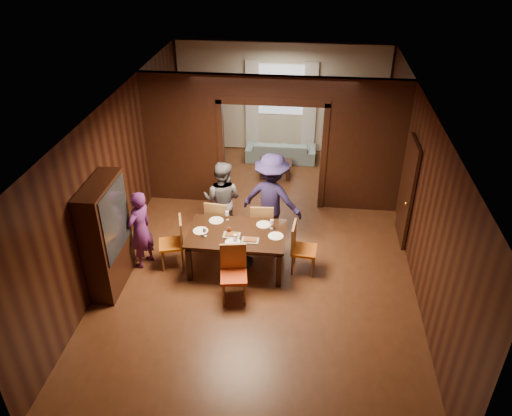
# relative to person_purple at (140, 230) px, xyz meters

# --- Properties ---
(floor) EXTENTS (9.00, 9.00, 0.00)m
(floor) POSITION_rel_person_purple_xyz_m (2.17, 0.90, -0.76)
(floor) COLOR #4F2B16
(floor) RESTS_ON ground
(ceiling) EXTENTS (5.50, 9.00, 0.02)m
(ceiling) POSITION_rel_person_purple_xyz_m (2.17, 0.90, 2.14)
(ceiling) COLOR silver
(ceiling) RESTS_ON room_walls
(room_walls) EXTENTS (5.52, 9.01, 2.90)m
(room_walls) POSITION_rel_person_purple_xyz_m (2.17, 2.79, 0.74)
(room_walls) COLOR black
(room_walls) RESTS_ON floor
(person_purple) EXTENTS (0.55, 0.65, 1.52)m
(person_purple) POSITION_rel_person_purple_xyz_m (0.00, 0.00, 0.00)
(person_purple) COLOR #5A2265
(person_purple) RESTS_ON floor
(person_grey) EXTENTS (0.88, 0.74, 1.63)m
(person_grey) POSITION_rel_person_purple_xyz_m (1.31, 1.12, 0.05)
(person_grey) COLOR #525158
(person_grey) RESTS_ON floor
(person_navy) EXTENTS (1.35, 1.00, 1.86)m
(person_navy) POSITION_rel_person_purple_xyz_m (2.28, 1.08, 0.17)
(person_navy) COLOR #201A41
(person_navy) RESTS_ON floor
(sofa) EXTENTS (1.81, 0.71, 0.53)m
(sofa) POSITION_rel_person_purple_xyz_m (2.23, 4.75, -0.50)
(sofa) COLOR #7C9BA2
(sofa) RESTS_ON floor
(serving_bowl) EXTENTS (0.37, 0.37, 0.09)m
(serving_bowl) POSITION_rel_person_purple_xyz_m (1.85, 0.15, 0.04)
(serving_bowl) COLOR black
(serving_bowl) RESTS_ON dining_table
(dining_table) EXTENTS (1.74, 1.08, 0.76)m
(dining_table) POSITION_rel_person_purple_xyz_m (1.74, 0.10, -0.38)
(dining_table) COLOR black
(dining_table) RESTS_ON floor
(coffee_table) EXTENTS (0.80, 0.50, 0.40)m
(coffee_table) POSITION_rel_person_purple_xyz_m (2.16, 3.79, -0.56)
(coffee_table) COLOR black
(coffee_table) RESTS_ON floor
(chair_left) EXTENTS (0.55, 0.55, 0.97)m
(chair_left) POSITION_rel_person_purple_xyz_m (0.53, 0.05, -0.28)
(chair_left) COLOR orange
(chair_left) RESTS_ON floor
(chair_right) EXTENTS (0.48, 0.48, 0.97)m
(chair_right) POSITION_rel_person_purple_xyz_m (2.96, 0.13, -0.28)
(chair_right) COLOR #C75C12
(chair_right) RESTS_ON floor
(chair_far_l) EXTENTS (0.48, 0.48, 0.97)m
(chair_far_l) POSITION_rel_person_purple_xyz_m (1.27, 0.89, -0.28)
(chair_far_l) COLOR red
(chair_far_l) RESTS_ON floor
(chair_far_r) EXTENTS (0.47, 0.47, 0.97)m
(chair_far_r) POSITION_rel_person_purple_xyz_m (2.12, 0.87, -0.28)
(chair_far_r) COLOR #EF5316
(chair_far_r) RESTS_ON floor
(chair_near) EXTENTS (0.50, 0.50, 0.97)m
(chair_near) POSITION_rel_person_purple_xyz_m (1.81, -0.75, -0.28)
(chair_near) COLOR #DE4214
(chair_near) RESTS_ON floor
(hutch) EXTENTS (0.40, 1.20, 2.00)m
(hutch) POSITION_rel_person_purple_xyz_m (-0.36, -0.60, 0.24)
(hutch) COLOR black
(hutch) RESTS_ON floor
(door_right) EXTENTS (0.06, 0.90, 2.10)m
(door_right) POSITION_rel_person_purple_xyz_m (4.87, 1.40, 0.29)
(door_right) COLOR black
(door_right) RESTS_ON floor
(window_far) EXTENTS (1.20, 0.03, 1.30)m
(window_far) POSITION_rel_person_purple_xyz_m (2.17, 5.34, 0.94)
(window_far) COLOR silver
(window_far) RESTS_ON back_wall
(curtain_left) EXTENTS (0.35, 0.06, 2.40)m
(curtain_left) POSITION_rel_person_purple_xyz_m (1.42, 5.30, 0.49)
(curtain_left) COLOR white
(curtain_left) RESTS_ON back_wall
(curtain_right) EXTENTS (0.35, 0.06, 2.40)m
(curtain_right) POSITION_rel_person_purple_xyz_m (2.92, 5.30, 0.49)
(curtain_right) COLOR white
(curtain_right) RESTS_ON back_wall
(plate_left) EXTENTS (0.27, 0.27, 0.01)m
(plate_left) POSITION_rel_person_purple_xyz_m (1.09, 0.08, 0.00)
(plate_left) COLOR white
(plate_left) RESTS_ON dining_table
(plate_far_l) EXTENTS (0.27, 0.27, 0.01)m
(plate_far_l) POSITION_rel_person_purple_xyz_m (1.31, 0.45, 0.00)
(plate_far_l) COLOR silver
(plate_far_l) RESTS_ON dining_table
(plate_far_r) EXTENTS (0.27, 0.27, 0.01)m
(plate_far_r) POSITION_rel_person_purple_xyz_m (2.19, 0.40, 0.00)
(plate_far_r) COLOR white
(plate_far_r) RESTS_ON dining_table
(plate_right) EXTENTS (0.27, 0.27, 0.01)m
(plate_right) POSITION_rel_person_purple_xyz_m (2.44, 0.06, 0.00)
(plate_right) COLOR white
(plate_right) RESTS_ON dining_table
(plate_near) EXTENTS (0.27, 0.27, 0.01)m
(plate_near) POSITION_rel_person_purple_xyz_m (1.72, -0.21, 0.00)
(plate_near) COLOR silver
(plate_near) RESTS_ON dining_table
(platter_a) EXTENTS (0.30, 0.20, 0.04)m
(platter_a) POSITION_rel_person_purple_xyz_m (1.67, 0.00, 0.02)
(platter_a) COLOR gray
(platter_a) RESTS_ON dining_table
(platter_b) EXTENTS (0.30, 0.20, 0.04)m
(platter_b) POSITION_rel_person_purple_xyz_m (2.01, -0.13, 0.02)
(platter_b) COLOR gray
(platter_b) RESTS_ON dining_table
(wineglass_left) EXTENTS (0.08, 0.08, 0.18)m
(wineglass_left) POSITION_rel_person_purple_xyz_m (1.20, -0.07, 0.09)
(wineglass_left) COLOR white
(wineglass_left) RESTS_ON dining_table
(wineglass_far) EXTENTS (0.08, 0.08, 0.18)m
(wineglass_far) POSITION_rel_person_purple_xyz_m (1.51, 0.51, 0.09)
(wineglass_far) COLOR white
(wineglass_far) RESTS_ON dining_table
(wineglass_right) EXTENTS (0.08, 0.08, 0.18)m
(wineglass_right) POSITION_rel_person_purple_xyz_m (2.35, 0.30, 0.09)
(wineglass_right) COLOR white
(wineglass_right) RESTS_ON dining_table
(tumbler) EXTENTS (0.07, 0.07, 0.14)m
(tumbler) POSITION_rel_person_purple_xyz_m (1.76, -0.17, 0.07)
(tumbler) COLOR white
(tumbler) RESTS_ON dining_table
(condiment_jar) EXTENTS (0.08, 0.08, 0.11)m
(condiment_jar) POSITION_rel_person_purple_xyz_m (1.61, 0.09, 0.05)
(condiment_jar) COLOR #452110
(condiment_jar) RESTS_ON dining_table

